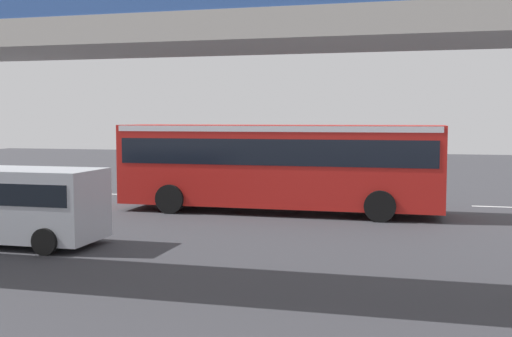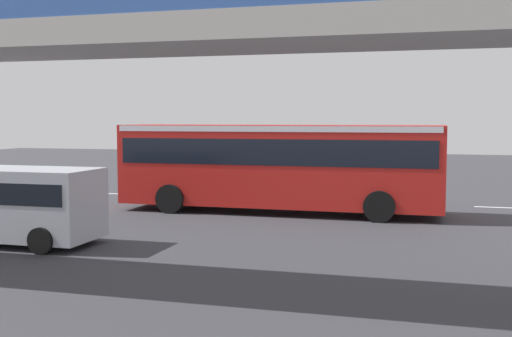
{
  "view_description": "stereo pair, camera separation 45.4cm",
  "coord_description": "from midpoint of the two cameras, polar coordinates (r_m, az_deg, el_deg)",
  "views": [
    {
      "loc": [
        -4.96,
        22.18,
        3.39
      ],
      "look_at": [
        0.65,
        0.49,
        1.6
      ],
      "focal_mm": 44.22,
      "sensor_mm": 36.0,
      "label": 1
    },
    {
      "loc": [
        -5.39,
        22.06,
        3.39
      ],
      "look_at": [
        0.65,
        0.49,
        1.6
      ],
      "focal_mm": 44.22,
      "sensor_mm": 36.0,
      "label": 2
    }
  ],
  "objects": [
    {
      "name": "ground",
      "position": [
        22.97,
        1.32,
        -3.92
      ],
      "size": [
        80.0,
        80.0,
        0.0
      ],
      "primitive_type": "plane",
      "color": "#38383D"
    },
    {
      "name": "city_bus",
      "position": [
        22.64,
        1.48,
        0.75
      ],
      "size": [
        11.54,
        2.85,
        3.15
      ],
      "color": "red",
      "rests_on": "ground"
    },
    {
      "name": "parked_van",
      "position": [
        18.19,
        -21.79,
        -2.73
      ],
      "size": [
        4.8,
        2.17,
        2.05
      ],
      "color": "#B7BCC6",
      "rests_on": "ground"
    },
    {
      "name": "traffic_sign",
      "position": [
        26.96,
        0.95,
        1.38
      ],
      "size": [
        0.08,
        0.6,
        2.8
      ],
      "color": "slate",
      "rests_on": "ground"
    },
    {
      "name": "lane_dash_leftmost",
      "position": [
        25.83,
        20.68,
        -3.26
      ],
      "size": [
        2.0,
        0.2,
        0.01
      ],
      "primitive_type": "cube",
      "color": "silver",
      "rests_on": "ground"
    },
    {
      "name": "lane_dash_left",
      "position": [
        25.7,
        11.77,
        -3.1
      ],
      "size": [
        2.0,
        0.2,
        0.01
      ],
      "primitive_type": "cube",
      "color": "silver",
      "rests_on": "ground"
    },
    {
      "name": "lane_dash_centre",
      "position": [
        26.19,
        2.98,
        -2.87
      ],
      "size": [
        2.0,
        0.2,
        0.01
      ],
      "primitive_type": "cube",
      "color": "silver",
      "rests_on": "ground"
    },
    {
      "name": "lane_dash_right",
      "position": [
        27.26,
        -5.29,
        -2.59
      ],
      "size": [
        2.0,
        0.2,
        0.01
      ],
      "primitive_type": "cube",
      "color": "silver",
      "rests_on": "ground"
    },
    {
      "name": "lane_dash_rightmost",
      "position": [
        28.85,
        -12.8,
        -2.29
      ],
      "size": [
        2.0,
        0.2,
        0.01
      ],
      "primitive_type": "cube",
      "color": "silver",
      "rests_on": "ground"
    },
    {
      "name": "pedestrian_overpass",
      "position": [
        12.45,
        -10.31,
        10.08
      ],
      "size": [
        27.37,
        2.6,
        6.28
      ],
      "color": "#B2ADA5",
      "rests_on": "ground"
    }
  ]
}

